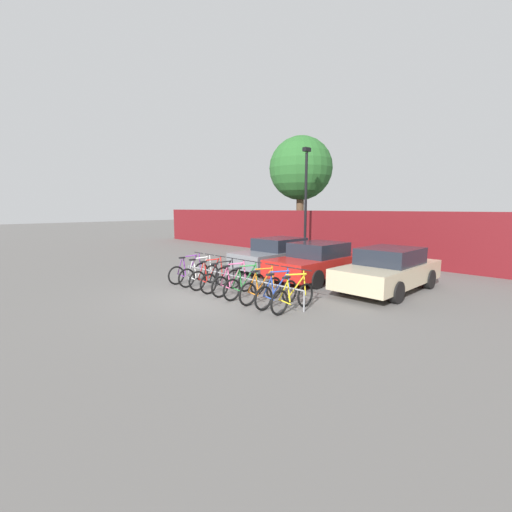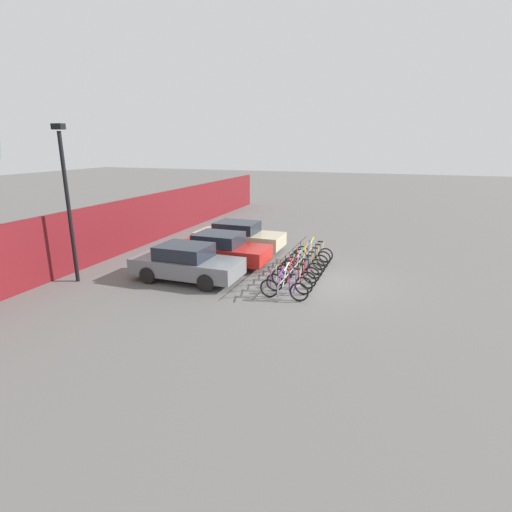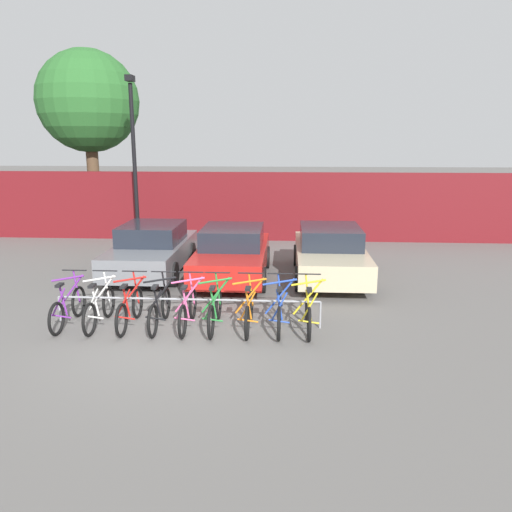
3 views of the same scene
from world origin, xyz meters
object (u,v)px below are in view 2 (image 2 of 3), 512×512
at_px(bicycle_white, 289,283).
at_px(car_beige, 239,236).
at_px(bicycle_red, 294,277).
at_px(bicycle_black, 298,272).
at_px(bicycle_orange, 308,260).
at_px(bicycle_purple, 284,289).
at_px(lamp_post, 67,197).
at_px(car_grey, 187,263).
at_px(bicycle_green, 304,264).
at_px(bike_rack, 297,265).
at_px(bicycle_yellow, 314,253).
at_px(car_red, 221,249).
at_px(bicycle_blue, 311,256).
at_px(bicycle_pink, 301,268).

bearing_deg(bicycle_white, car_beige, 35.05).
xyz_separation_m(bicycle_white, bicycle_red, (0.62, 0.00, 0.00)).
distance_m(bicycle_black, bicycle_orange, 1.80).
height_order(bicycle_purple, lamp_post, lamp_post).
height_order(bicycle_white, car_grey, car_grey).
xyz_separation_m(bicycle_purple, bicycle_green, (3.00, 0.00, 0.00)).
xyz_separation_m(bike_rack, bicycle_white, (-1.77, -0.15, -0.13)).
bearing_deg(bicycle_yellow, car_red, 114.23).
bearing_deg(bicycle_red, bicycle_orange, -2.90).
bearing_deg(bicycle_white, car_red, 54.60).
height_order(bicycle_white, bicycle_blue, same).
relative_size(car_red, car_beige, 0.95).
height_order(bicycle_red, bicycle_orange, same).
bearing_deg(car_red, bike_rack, -98.43).
height_order(bicycle_blue, car_grey, car_grey).
height_order(bicycle_black, bicycle_yellow, same).
height_order(bicycle_orange, lamp_post, lamp_post).
height_order(car_grey, car_beige, same).
relative_size(bicycle_pink, bicycle_blue, 1.00).
bearing_deg(car_red, bicycle_black, -106.03).
distance_m(bicycle_black, car_beige, 5.41).
distance_m(bicycle_green, car_red, 3.72).
xyz_separation_m(bicycle_black, bicycle_blue, (2.40, 0.00, 0.00)).
xyz_separation_m(car_red, lamp_post, (-3.86, 4.27, 2.55)).
bearing_deg(bike_rack, bicycle_red, -172.62).
height_order(bike_rack, bicycle_white, bicycle_white).
distance_m(bicycle_red, lamp_post, 8.75).
height_order(bicycle_pink, car_red, car_red).
height_order(bicycle_black, bicycle_green, same).
bearing_deg(lamp_post, bicycle_white, -78.90).
bearing_deg(bicycle_blue, bicycle_red, 179.82).
height_order(bicycle_purple, bicycle_orange, same).
height_order(bicycle_red, car_grey, car_grey).
bearing_deg(bike_rack, car_red, 81.57).
height_order(bicycle_purple, car_red, car_red).
height_order(bicycle_red, bicycle_black, same).
xyz_separation_m(bicycle_black, bicycle_yellow, (2.96, 0.00, 0.00)).
bearing_deg(car_beige, bicycle_red, -137.53).
height_order(bike_rack, car_beige, car_beige).
bearing_deg(bicycle_orange, bicycle_white, -176.63).
bearing_deg(bicycle_black, bicycle_purple, -177.08).
bearing_deg(bike_rack, bicycle_green, -14.49).
height_order(bicycle_green, bicycle_blue, same).
height_order(bicycle_blue, bicycle_yellow, same).
distance_m(bicycle_black, lamp_post, 8.92).
height_order(bike_rack, bicycle_red, bicycle_red).
distance_m(bicycle_purple, bicycle_yellow, 4.84).
bearing_deg(bicycle_black, bicycle_red, -177.08).
bearing_deg(bicycle_white, bicycle_orange, -3.59).
bearing_deg(car_red, bicycle_orange, -78.84).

